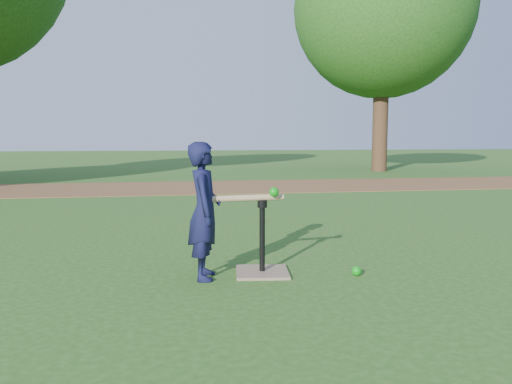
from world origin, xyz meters
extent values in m
plane|color=#285116|center=(0.00, 0.00, 0.00)|extent=(80.00, 80.00, 0.00)
cube|color=brown|center=(0.00, 7.50, 0.01)|extent=(24.00, 3.00, 0.01)
imported|color=#111233|center=(-0.17, 0.15, 0.55)|extent=(0.30, 0.42, 1.09)
sphere|color=#0D8F12|center=(1.06, 0.01, 0.04)|extent=(0.08, 0.08, 0.08)
cube|color=#897057|center=(0.31, 0.21, 0.01)|extent=(0.48, 0.48, 0.02)
cylinder|color=black|center=(0.31, 0.21, 0.30)|extent=(0.05, 0.05, 0.55)
cylinder|color=black|center=(0.31, 0.21, 0.58)|extent=(0.08, 0.08, 0.06)
cylinder|color=tan|center=(0.19, 0.19, 0.64)|extent=(0.60, 0.12, 0.05)
sphere|color=tan|center=(-0.11, 0.15, 0.64)|extent=(0.06, 0.06, 0.06)
sphere|color=#0D8F12|center=(0.40, 0.15, 0.69)|extent=(0.08, 0.08, 0.08)
cylinder|color=#382316|center=(6.50, 12.00, 1.71)|extent=(0.50, 0.50, 3.42)
sphere|color=#285B19|center=(6.50, 12.00, 5.30)|extent=(5.80, 5.80, 5.80)
camera|label=1|loc=(-0.43, -3.78, 1.13)|focal=35.00mm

